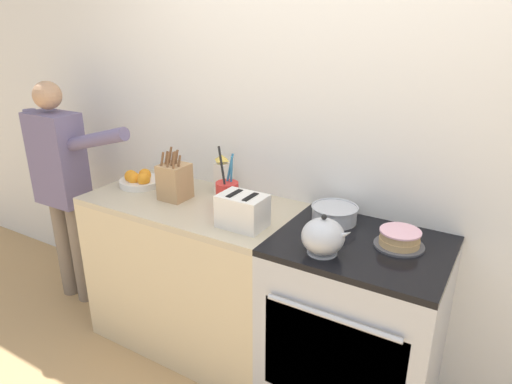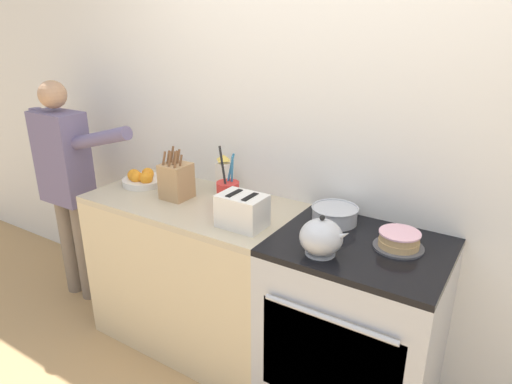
% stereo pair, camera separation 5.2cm
% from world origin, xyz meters
% --- Properties ---
extents(wall_back, '(8.00, 0.04, 2.60)m').
position_xyz_m(wall_back, '(0.00, 0.63, 1.30)').
color(wall_back, silver).
rests_on(wall_back, ground_plane).
extents(counter_cabinet, '(1.18, 0.61, 0.91)m').
position_xyz_m(counter_cabinet, '(-0.68, 0.31, 0.46)').
color(counter_cabinet, beige).
rests_on(counter_cabinet, ground_plane).
extents(stove_range, '(0.77, 0.65, 0.91)m').
position_xyz_m(stove_range, '(0.30, 0.30, 0.46)').
color(stove_range, '#B7BABF').
rests_on(stove_range, ground_plane).
extents(layer_cake, '(0.22, 0.22, 0.08)m').
position_xyz_m(layer_cake, '(0.45, 0.36, 0.95)').
color(layer_cake, '#4C4C51').
rests_on(layer_cake, stove_range).
extents(tea_kettle, '(0.23, 0.18, 0.18)m').
position_xyz_m(tea_kettle, '(0.18, 0.13, 0.99)').
color(tea_kettle, '#B7BABF').
rests_on(tea_kettle, stove_range).
extents(mixing_bowl, '(0.23, 0.23, 0.08)m').
position_xyz_m(mixing_bowl, '(0.10, 0.46, 0.96)').
color(mixing_bowl, '#B7BABF').
rests_on(mixing_bowl, stove_range).
extents(knife_block, '(0.15, 0.15, 0.29)m').
position_xyz_m(knife_block, '(-0.77, 0.29, 1.02)').
color(knife_block, tan).
rests_on(knife_block, counter_cabinet).
extents(utensil_crock, '(0.12, 0.12, 0.34)m').
position_xyz_m(utensil_crock, '(-0.44, 0.32, 0.99)').
color(utensil_crock, red).
rests_on(utensil_crock, counter_cabinet).
extents(fruit_bowl, '(0.25, 0.25, 0.10)m').
position_xyz_m(fruit_bowl, '(-1.09, 0.34, 0.95)').
color(fruit_bowl, silver).
rests_on(fruit_bowl, counter_cabinet).
extents(toaster, '(0.24, 0.16, 0.16)m').
position_xyz_m(toaster, '(-0.26, 0.18, 0.99)').
color(toaster, silver).
rests_on(toaster, counter_cabinet).
extents(milk_carton, '(0.07, 0.07, 0.23)m').
position_xyz_m(milk_carton, '(-0.59, 0.49, 1.02)').
color(milk_carton, white).
rests_on(milk_carton, counter_cabinet).
extents(person_baker, '(0.89, 0.20, 1.50)m').
position_xyz_m(person_baker, '(-1.68, 0.23, 0.89)').
color(person_baker, '#7A6B5B').
rests_on(person_baker, ground_plane).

